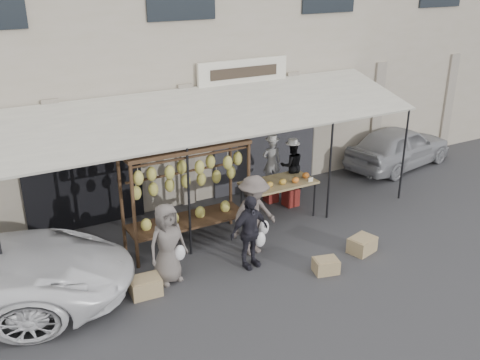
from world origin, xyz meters
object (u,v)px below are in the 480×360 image
object	(u,v)px
customer_mid	(249,232)
customer_right	(254,216)
vendor_left	(272,162)
vendor_right	(292,165)
customer_left	(167,243)
crate_near_b	(362,245)
produce_table	(279,183)
crate_near_a	(326,266)
crate_far	(145,286)
sedan	(399,146)
banana_rack	(186,176)

from	to	relation	value
customer_mid	customer_right	distance (m)	0.53
vendor_left	vendor_right	distance (m)	0.53
customer_left	crate_near_b	world-z (taller)	customer_left
vendor_left	crate_near_b	bearing A→B (deg)	114.61
produce_table	crate_near_a	bearing A→B (deg)	-101.60
customer_left	customer_mid	bearing A→B (deg)	-20.77
customer_left	crate_near_a	world-z (taller)	customer_left
vendor_right	crate_far	size ratio (longest dim) A/B	2.16
customer_mid	sedan	bearing A→B (deg)	14.27
vendor_left	crate_near_a	xyz separation A→B (m)	(-0.85, -3.34, -0.90)
vendor_right	produce_table	bearing A→B (deg)	51.02
banana_rack	customer_right	distance (m)	1.57
vendor_right	customer_mid	size ratio (longest dim) A/B	0.78
banana_rack	produce_table	size ratio (longest dim) A/B	1.53
produce_table	vendor_left	world-z (taller)	vendor_left
customer_left	crate_near_b	xyz separation A→B (m)	(3.90, -0.95, -0.62)
vendor_right	sedan	distance (m)	4.37
banana_rack	vendor_left	world-z (taller)	banana_rack
customer_left	crate_near_a	xyz separation A→B (m)	(2.76, -1.22, -0.64)
banana_rack	customer_right	bearing A→B (deg)	-43.24
produce_table	sedan	xyz separation A→B (m)	(4.93, 1.18, -0.25)
customer_left	sedan	world-z (taller)	customer_left
customer_right	crate_near_a	world-z (taller)	customer_right
customer_left	crate_far	xyz separation A→B (m)	(-0.54, -0.23, -0.62)
customer_right	crate_near_a	bearing A→B (deg)	-69.17
crate_near_a	customer_right	bearing A→B (deg)	122.50
produce_table	vendor_right	xyz separation A→B (m)	(0.65, 0.44, 0.18)
vendor_right	crate_near_b	distance (m)	2.79
produce_table	vendor_left	xyz separation A→B (m)	(0.35, 0.88, 0.17)
produce_table	banana_rack	bearing A→B (deg)	-175.65
banana_rack	customer_left	bearing A→B (deg)	-129.87
customer_left	crate_near_a	distance (m)	3.08
banana_rack	customer_mid	xyz separation A→B (m)	(0.69, -1.36, -0.82)
customer_mid	sedan	distance (m)	7.15
crate_near_a	customer_mid	bearing A→B (deg)	141.70
banana_rack	sedan	world-z (taller)	banana_rack
customer_mid	customer_right	world-z (taller)	customer_right
vendor_left	customer_left	size ratio (longest dim) A/B	0.80
customer_right	crate_far	size ratio (longest dim) A/B	3.13
customer_right	crate_near_b	distance (m)	2.36
produce_table	customer_mid	size ratio (longest dim) A/B	1.13
vendor_left	banana_rack	bearing A→B (deg)	40.51
crate_near_a	crate_near_b	xyz separation A→B (m)	(1.14, 0.27, 0.02)
crate_near_a	vendor_left	bearing A→B (deg)	75.68
crate_near_b	vendor_left	bearing A→B (deg)	95.33
banana_rack	crate_near_b	xyz separation A→B (m)	(3.01, -2.02, -1.41)
customer_mid	crate_near_a	xyz separation A→B (m)	(1.18, -0.93, -0.61)
customer_left	crate_far	bearing A→B (deg)	-167.41
customer_mid	crate_far	distance (m)	2.21
crate_near_b	banana_rack	bearing A→B (deg)	146.09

